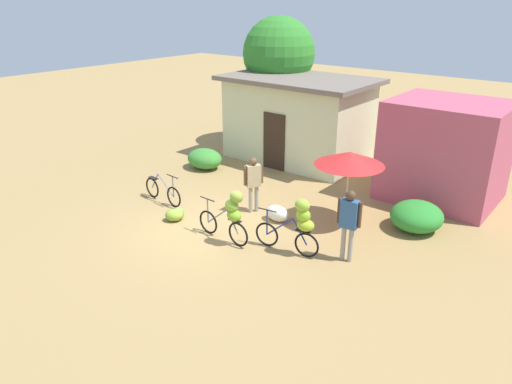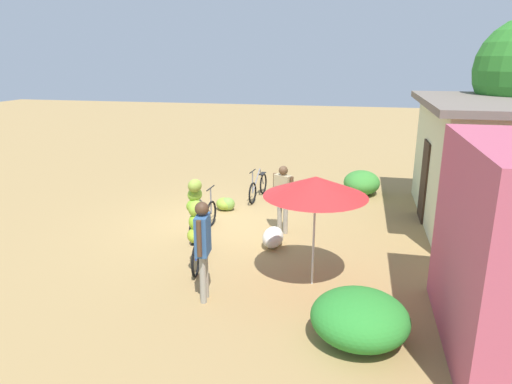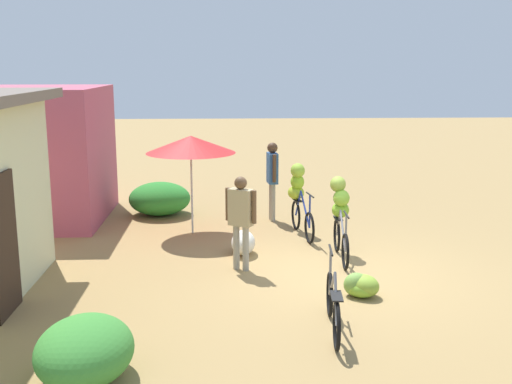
{
  "view_description": "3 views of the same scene",
  "coord_description": "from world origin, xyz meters",
  "px_view_note": "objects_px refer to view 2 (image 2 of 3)",
  "views": [
    {
      "loc": [
        8.1,
        -8.12,
        5.73
      ],
      "look_at": [
        0.61,
        1.23,
        0.81
      ],
      "focal_mm": 33.61,
      "sensor_mm": 36.0,
      "label": 1
    },
    {
      "loc": [
        10.29,
        3.19,
        3.98
      ],
      "look_at": [
        0.35,
        0.96,
        0.99
      ],
      "focal_mm": 32.15,
      "sensor_mm": 36.0,
      "label": 2
    },
    {
      "loc": [
        -9.9,
        1.79,
        3.46
      ],
      "look_at": [
        0.76,
        1.3,
        1.25
      ],
      "focal_mm": 43.66,
      "sensor_mm": 36.0,
      "label": 3
    }
  ],
  "objects_px": {
    "bicycle_center_loaded": "(198,231)",
    "bicycle_leftmost": "(258,187)",
    "banana_pile_on_ground": "(226,204)",
    "bicycle_near_pile": "(197,203)",
    "building_low": "(489,163)",
    "market_umbrella": "(316,186)",
    "person_bystander": "(283,192)",
    "produce_sack": "(273,237)",
    "person_vendor": "(203,241)"
  },
  "relations": [
    {
      "from": "bicycle_leftmost",
      "to": "bicycle_center_loaded",
      "type": "bearing_deg",
      "value": -1.13
    },
    {
      "from": "bicycle_leftmost",
      "to": "produce_sack",
      "type": "bearing_deg",
      "value": 17.58
    },
    {
      "from": "bicycle_center_loaded",
      "to": "market_umbrella",
      "type": "bearing_deg",
      "value": 88.43
    },
    {
      "from": "person_bystander",
      "to": "bicycle_center_loaded",
      "type": "bearing_deg",
      "value": -27.88
    },
    {
      "from": "produce_sack",
      "to": "market_umbrella",
      "type": "bearing_deg",
      "value": 33.68
    },
    {
      "from": "bicycle_center_loaded",
      "to": "banana_pile_on_ground",
      "type": "relative_size",
      "value": 2.53
    },
    {
      "from": "building_low",
      "to": "produce_sack",
      "type": "relative_size",
      "value": 7.7
    },
    {
      "from": "building_low",
      "to": "bicycle_near_pile",
      "type": "height_order",
      "value": "building_low"
    },
    {
      "from": "bicycle_near_pile",
      "to": "person_bystander",
      "type": "bearing_deg",
      "value": 112.38
    },
    {
      "from": "bicycle_center_loaded",
      "to": "person_bystander",
      "type": "height_order",
      "value": "person_bystander"
    },
    {
      "from": "banana_pile_on_ground",
      "to": "market_umbrella",
      "type": "bearing_deg",
      "value": 36.28
    },
    {
      "from": "bicycle_center_loaded",
      "to": "banana_pile_on_ground",
      "type": "distance_m",
      "value": 3.77
    },
    {
      "from": "market_umbrella",
      "to": "person_bystander",
      "type": "distance_m",
      "value": 2.73
    },
    {
      "from": "bicycle_leftmost",
      "to": "person_bystander",
      "type": "bearing_deg",
      "value": 24.26
    },
    {
      "from": "building_low",
      "to": "bicycle_leftmost",
      "type": "xyz_separation_m",
      "value": [
        -0.8,
        -5.9,
        -1.2
      ]
    },
    {
      "from": "building_low",
      "to": "bicycle_leftmost",
      "type": "relative_size",
      "value": 3.2
    },
    {
      "from": "building_low",
      "to": "bicycle_center_loaded",
      "type": "distance_m",
      "value": 7.29
    },
    {
      "from": "building_low",
      "to": "bicycle_near_pile",
      "type": "relative_size",
      "value": 3.19
    },
    {
      "from": "bicycle_leftmost",
      "to": "produce_sack",
      "type": "height_order",
      "value": "bicycle_leftmost"
    },
    {
      "from": "market_umbrella",
      "to": "bicycle_near_pile",
      "type": "bearing_deg",
      "value": -120.85
    },
    {
      "from": "bicycle_center_loaded",
      "to": "person_bystander",
      "type": "xyz_separation_m",
      "value": [
        -2.35,
        1.24,
        0.16
      ]
    },
    {
      "from": "bicycle_leftmost",
      "to": "building_low",
      "type": "bearing_deg",
      "value": 82.27
    },
    {
      "from": "bicycle_leftmost",
      "to": "bicycle_center_loaded",
      "type": "height_order",
      "value": "bicycle_center_loaded"
    },
    {
      "from": "bicycle_center_loaded",
      "to": "bicycle_leftmost",
      "type": "bearing_deg",
      "value": 178.87
    },
    {
      "from": "building_low",
      "to": "market_umbrella",
      "type": "xyz_separation_m",
      "value": [
        4.16,
        -3.79,
        0.31
      ]
    },
    {
      "from": "market_umbrella",
      "to": "banana_pile_on_ground",
      "type": "relative_size",
      "value": 3.05
    },
    {
      "from": "bicycle_leftmost",
      "to": "person_bystander",
      "type": "relative_size",
      "value": 1.04
    },
    {
      "from": "bicycle_near_pile",
      "to": "bicycle_center_loaded",
      "type": "distance_m",
      "value": 1.7
    },
    {
      "from": "market_umbrella",
      "to": "bicycle_leftmost",
      "type": "relative_size",
      "value": 1.2
    },
    {
      "from": "banana_pile_on_ground",
      "to": "produce_sack",
      "type": "bearing_deg",
      "value": 37.98
    },
    {
      "from": "bicycle_near_pile",
      "to": "banana_pile_on_ground",
      "type": "xyz_separation_m",
      "value": [
        -2.07,
        0.04,
        -0.67
      ]
    },
    {
      "from": "bicycle_leftmost",
      "to": "produce_sack",
      "type": "xyz_separation_m",
      "value": [
        3.43,
        1.09,
        -0.13
      ]
    },
    {
      "from": "market_umbrella",
      "to": "bicycle_leftmost",
      "type": "xyz_separation_m",
      "value": [
        -4.96,
        -2.1,
        -1.51
      ]
    },
    {
      "from": "market_umbrella",
      "to": "bicycle_center_loaded",
      "type": "distance_m",
      "value": 2.43
    },
    {
      "from": "building_low",
      "to": "market_umbrella",
      "type": "bearing_deg",
      "value": -42.35
    },
    {
      "from": "bicycle_leftmost",
      "to": "banana_pile_on_ground",
      "type": "bearing_deg",
      "value": -27.37
    },
    {
      "from": "bicycle_center_loaded",
      "to": "person_vendor",
      "type": "relative_size",
      "value": 0.96
    },
    {
      "from": "bicycle_leftmost",
      "to": "person_bystander",
      "type": "distance_m",
      "value": 2.87
    },
    {
      "from": "bicycle_center_loaded",
      "to": "banana_pile_on_ground",
      "type": "xyz_separation_m",
      "value": [
        -3.67,
        -0.54,
        -0.67
      ]
    },
    {
      "from": "building_low",
      "to": "produce_sack",
      "type": "xyz_separation_m",
      "value": [
        2.63,
        -4.81,
        -1.33
      ]
    },
    {
      "from": "market_umbrella",
      "to": "building_low",
      "type": "bearing_deg",
      "value": 137.65
    },
    {
      "from": "bicycle_near_pile",
      "to": "market_umbrella",
      "type": "bearing_deg",
      "value": 59.15
    },
    {
      "from": "person_bystander",
      "to": "building_low",
      "type": "bearing_deg",
      "value": 110.19
    },
    {
      "from": "bicycle_leftmost",
      "to": "bicycle_near_pile",
      "type": "xyz_separation_m",
      "value": [
        3.3,
        -0.68,
        0.48
      ]
    },
    {
      "from": "market_umbrella",
      "to": "produce_sack",
      "type": "distance_m",
      "value": 2.45
    },
    {
      "from": "banana_pile_on_ground",
      "to": "bicycle_near_pile",
      "type": "bearing_deg",
      "value": -1.15
    },
    {
      "from": "produce_sack",
      "to": "person_vendor",
      "type": "height_order",
      "value": "person_vendor"
    },
    {
      "from": "produce_sack",
      "to": "person_bystander",
      "type": "xyz_separation_m",
      "value": [
        -0.89,
        0.06,
        0.77
      ]
    },
    {
      "from": "banana_pile_on_ground",
      "to": "produce_sack",
      "type": "distance_m",
      "value": 2.8
    },
    {
      "from": "building_low",
      "to": "person_bystander",
      "type": "height_order",
      "value": "building_low"
    }
  ]
}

